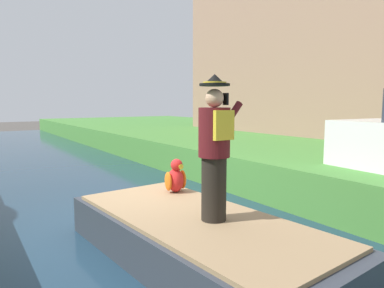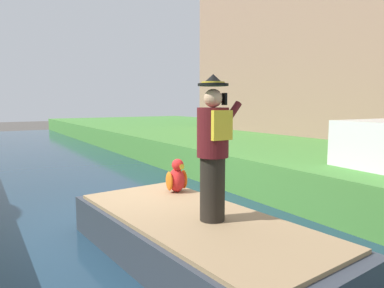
% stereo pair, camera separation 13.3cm
% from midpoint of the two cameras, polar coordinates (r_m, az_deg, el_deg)
% --- Properties ---
extents(ground_plane, '(80.00, 80.00, 0.00)m').
position_cam_midpoint_polar(ground_plane, '(6.46, -8.90, -13.39)').
color(ground_plane, '#4C4742').
extents(canal_water, '(5.25, 48.00, 0.10)m').
position_cam_midpoint_polar(canal_water, '(6.44, -8.91, -12.97)').
color(canal_water, '#1E384C').
rests_on(canal_water, ground).
extents(boat, '(2.13, 4.33, 0.61)m').
position_cam_midpoint_polar(boat, '(4.88, -0.14, -15.04)').
color(boat, '#333842').
rests_on(boat, canal_water).
extents(person_pirate, '(0.61, 0.42, 1.85)m').
position_cam_midpoint_polar(person_pirate, '(4.43, 2.84, -0.75)').
color(person_pirate, black).
rests_on(person_pirate, boat).
extents(parrot_plush, '(0.36, 0.35, 0.57)m').
position_cam_midpoint_polar(parrot_plush, '(5.95, -3.30, -5.48)').
color(parrot_plush, red).
rests_on(parrot_plush, boat).
extents(building_row, '(5.75, 15.24, 6.80)m').
position_cam_midpoint_polar(building_row, '(15.54, 25.84, 14.00)').
color(building_row, '#9E7560').
rests_on(building_row, grass_bank_far).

